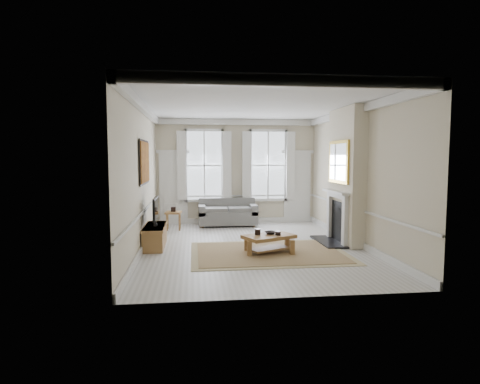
{
  "coord_description": "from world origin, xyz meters",
  "views": [
    {
      "loc": [
        -1.39,
        -9.5,
        2.17
      ],
      "look_at": [
        -0.18,
        0.99,
        1.25
      ],
      "focal_mm": 30.0,
      "sensor_mm": 36.0,
      "label": 1
    }
  ],
  "objects": [
    {
      "name": "tv_stand",
      "position": [
        -2.34,
        0.24,
        0.26
      ],
      "size": [
        0.47,
        1.46,
        0.52
      ],
      "primitive_type": "cube",
      "color": "brown",
      "rests_on": "floor"
    },
    {
      "name": "side_table",
      "position": [
        -2.01,
        2.53,
        0.44
      ],
      "size": [
        0.5,
        0.5,
        0.55
      ],
      "rotation": [
        0.0,
        0.0,
        -0.13
      ],
      "color": "brown",
      "rests_on": "floor"
    },
    {
      "name": "window_right",
      "position": [
        1.05,
        3.55,
        1.9
      ],
      "size": [
        1.26,
        0.2,
        2.2
      ],
      "primitive_type": null,
      "color": "#B2BCC6",
      "rests_on": "back_wall"
    },
    {
      "name": "floor",
      "position": [
        0.0,
        0.0,
        0.0
      ],
      "size": [
        7.2,
        7.2,
        0.0
      ],
      "primitive_type": "plane",
      "color": "#B7B5AD",
      "rests_on": "ground"
    },
    {
      "name": "left_wall",
      "position": [
        -2.6,
        0.0,
        1.7
      ],
      "size": [
        0.0,
        7.2,
        7.2
      ],
      "primitive_type": "plane",
      "rotation": [
        1.57,
        0.0,
        1.57
      ],
      "color": "beige",
      "rests_on": "floor"
    },
    {
      "name": "painting",
      "position": [
        -2.56,
        0.3,
        2.05
      ],
      "size": [
        0.05,
        1.66,
        1.06
      ],
      "primitive_type": "cube",
      "color": "#A3651C",
      "rests_on": "left_wall"
    },
    {
      "name": "coffee_table",
      "position": [
        0.28,
        -0.72,
        0.34
      ],
      "size": [
        1.29,
        1.06,
        0.42
      ],
      "rotation": [
        0.0,
        0.0,
        0.43
      ],
      "color": "brown",
      "rests_on": "rug"
    },
    {
      "name": "ceramic_pot_b",
      "position": [
        0.48,
        -0.77,
        0.46
      ],
      "size": [
        0.12,
        0.12,
        0.09
      ],
      "primitive_type": "cylinder",
      "color": "black",
      "rests_on": "coffee_table"
    },
    {
      "name": "door_right",
      "position": [
        2.05,
        3.56,
        1.15
      ],
      "size": [
        0.9,
        0.08,
        2.3
      ],
      "primitive_type": "cube",
      "color": "silver",
      "rests_on": "floor"
    },
    {
      "name": "sofa",
      "position": [
        -0.33,
        3.11,
        0.36
      ],
      "size": [
        1.83,
        0.89,
        0.85
      ],
      "color": "#5B5B58",
      "rests_on": "floor"
    },
    {
      "name": "door_left",
      "position": [
        -2.05,
        3.56,
        1.15
      ],
      "size": [
        0.9,
        0.08,
        2.3
      ],
      "primitive_type": "cube",
      "color": "silver",
      "rests_on": "floor"
    },
    {
      "name": "ceiling",
      "position": [
        0.0,
        0.0,
        3.4
      ],
      "size": [
        7.2,
        7.2,
        0.0
      ],
      "primitive_type": "plane",
      "rotation": [
        3.14,
        0.0,
        0.0
      ],
      "color": "white",
      "rests_on": "back_wall"
    },
    {
      "name": "hearth",
      "position": [
        2.0,
        0.2,
        0.03
      ],
      "size": [
        0.55,
        1.5,
        0.05
      ],
      "primitive_type": "cube",
      "color": "black",
      "rests_on": "floor"
    },
    {
      "name": "fireplace",
      "position": [
        2.2,
        0.2,
        0.73
      ],
      "size": [
        0.21,
        1.45,
        1.33
      ],
      "color": "silver",
      "rests_on": "floor"
    },
    {
      "name": "tv",
      "position": [
        -2.32,
        0.24,
        0.92
      ],
      "size": [
        0.08,
        0.9,
        0.68
      ],
      "color": "black",
      "rests_on": "tv_stand"
    },
    {
      "name": "bowl",
      "position": [
        0.33,
        -0.62,
        0.45
      ],
      "size": [
        0.31,
        0.31,
        0.06
      ],
      "primitive_type": "imported",
      "rotation": [
        0.0,
        0.0,
        0.32
      ],
      "color": "black",
      "rests_on": "coffee_table"
    },
    {
      "name": "rug",
      "position": [
        0.28,
        -0.72,
        0.01
      ],
      "size": [
        3.5,
        2.6,
        0.02
      ],
      "primitive_type": "cube",
      "color": "olive",
      "rests_on": "floor"
    },
    {
      "name": "ceramic_pot_a",
      "position": [
        0.03,
        -0.67,
        0.49
      ],
      "size": [
        0.13,
        0.13,
        0.13
      ],
      "primitive_type": "cylinder",
      "color": "black",
      "rests_on": "coffee_table"
    },
    {
      "name": "back_wall",
      "position": [
        0.0,
        3.6,
        1.7
      ],
      "size": [
        5.2,
        0.0,
        5.2
      ],
      "primitive_type": "plane",
      "rotation": [
        1.57,
        0.0,
        0.0
      ],
      "color": "beige",
      "rests_on": "floor"
    },
    {
      "name": "right_wall",
      "position": [
        2.6,
        0.0,
        1.7
      ],
      "size": [
        0.0,
        7.2,
        7.2
      ],
      "primitive_type": "plane",
      "rotation": [
        1.57,
        0.0,
        -1.57
      ],
      "color": "beige",
      "rests_on": "floor"
    },
    {
      "name": "mirror",
      "position": [
        2.21,
        0.2,
        2.05
      ],
      "size": [
        0.06,
        1.26,
        1.06
      ],
      "primitive_type": "cube",
      "color": "gold",
      "rests_on": "chimney_breast"
    },
    {
      "name": "chimney_breast",
      "position": [
        2.43,
        0.2,
        1.7
      ],
      "size": [
        0.35,
        1.7,
        3.38
      ],
      "primitive_type": "cube",
      "color": "beige",
      "rests_on": "floor"
    },
    {
      "name": "window_left",
      "position": [
        -1.05,
        3.55,
        1.9
      ],
      "size": [
        1.26,
        0.2,
        2.2
      ],
      "primitive_type": null,
      "color": "#B2BCC6",
      "rests_on": "back_wall"
    }
  ]
}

